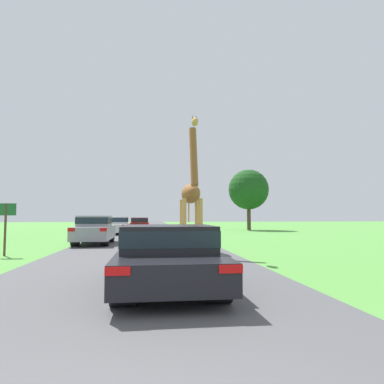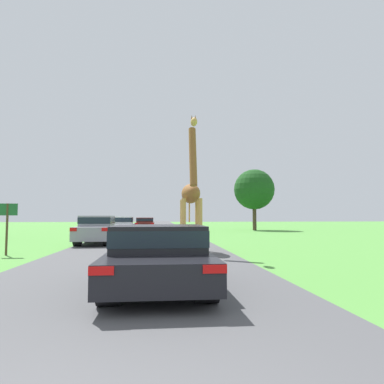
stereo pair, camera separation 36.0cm
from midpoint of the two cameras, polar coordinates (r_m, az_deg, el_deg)
name	(u,v)px [view 1 (the left image)]	position (r m, az deg, el deg)	size (l,w,h in m)	color
road	(146,232)	(31.55, -7.92, -6.56)	(6.86, 120.00, 0.00)	#4C4C4F
giraffe_near_road	(191,194)	(13.70, -0.89, -0.28)	(0.89, 2.70, 5.19)	tan
car_lead_maroon	(168,255)	(6.92, -5.59, -10.40)	(1.96, 3.96, 1.25)	black
car_queue_right	(140,224)	(32.55, -9.02, -5.27)	(1.70, 4.16, 1.27)	#561914
car_queue_left	(95,229)	(18.33, -16.49, -5.95)	(1.73, 4.12, 1.45)	gray
car_far_ahead	(116,225)	(27.89, -12.88, -5.33)	(1.93, 4.45, 1.39)	silver
tree_left_edge	(249,190)	(35.24, 9.12, 0.39)	(4.08, 4.08, 6.15)	#4C3828
sign_post	(6,219)	(14.24, -29.28, -4.00)	(0.70, 0.08, 1.90)	#4C3823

